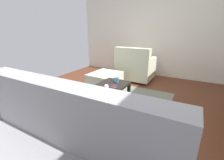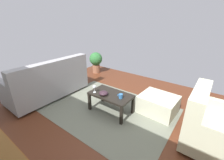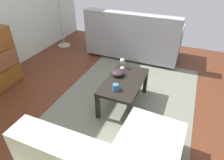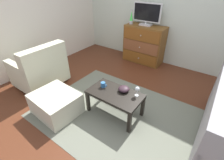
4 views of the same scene
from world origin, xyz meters
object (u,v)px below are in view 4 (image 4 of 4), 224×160
tv (147,14)px  bowl_decorative (124,89)px  coffee_table (115,96)px  lava_lamp (131,18)px  armchair (40,69)px  ottoman (56,104)px  dresser (144,44)px  mug (103,85)px  wine_glass (137,89)px

tv → bowl_decorative: 2.19m
coffee_table → tv: bearing=104.6°
coffee_table → bowl_decorative: bearing=55.6°
lava_lamp → coffee_table: (0.91, -2.01, -0.73)m
coffee_table → bowl_decorative: bowl_decorative is taller
armchair → ottoman: armchair is taller
coffee_table → armchair: 1.72m
dresser → mug: dresser is taller
armchair → lava_lamp: bearing=69.8°
bowl_decorative → wine_glass: bearing=5.0°
tv → bowl_decorative: tv is taller
coffee_table → armchair: bearing=-174.2°
dresser → tv: bearing=135.2°
wine_glass → bowl_decorative: 0.23m
coffee_table → armchair: (-1.72, -0.17, 0.00)m
tv → coffee_table: size_ratio=0.80×
dresser → coffee_table: dresser is taller
tv → armchair: 2.68m
dresser → wine_glass: bearing=-66.8°
lava_lamp → coffee_table: bearing=-65.6°
dresser → ottoman: 2.64m
armchair → tv: bearing=62.5°
lava_lamp → wine_glass: (1.22, -1.87, -0.56)m
coffee_table → ottoman: bearing=-145.0°
wine_glass → bowl_decorative: bearing=-175.0°
dresser → tv: (-0.02, 0.02, 0.74)m
coffee_table → armchair: armchair is taller
dresser → mug: size_ratio=8.67×
tv → dresser: bearing=-44.8°
dresser → ottoman: size_ratio=1.41×
dresser → armchair: 2.53m
coffee_table → wine_glass: 0.38m
tv → lava_lamp: 0.40m
wine_glass → ottoman: wine_glass is taller
dresser → mug: (0.27, -2.03, -0.02)m
coffee_table → bowl_decorative: 0.18m
bowl_decorative → lava_lamp: bearing=117.8°
tv → coffee_table: (0.54, -2.08, -0.86)m
dresser → tv: 0.74m
mug → armchair: (-1.47, -0.20, -0.10)m
armchair → bowl_decorative: bearing=9.4°
dresser → bowl_decorative: 2.03m
wine_glass → armchair: (-2.02, -0.32, -0.17)m
bowl_decorative → ottoman: (-0.87, -0.67, -0.27)m
tv → coffee_table: tv is taller
tv → ottoman: bearing=-95.3°
lava_lamp → mug: size_ratio=2.89×
coffee_table → bowl_decorative: (0.08, 0.12, 0.10)m
tv → ottoman: 2.83m
tv → mug: bearing=-81.9°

